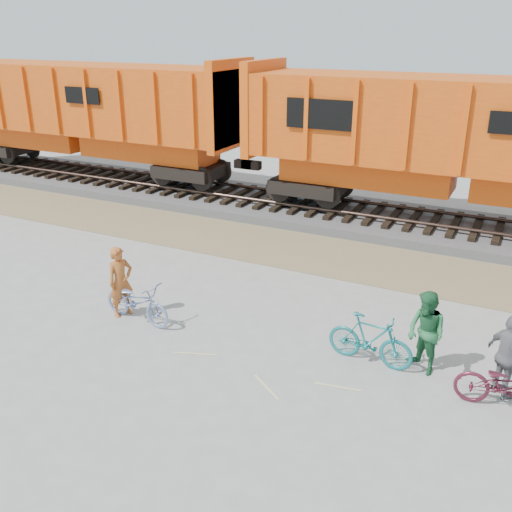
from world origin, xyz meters
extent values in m
plane|color=#9E9E99|center=(0.00, 0.00, 0.00)|extent=(120.00, 120.00, 0.00)
cube|color=#8D7757|center=(0.00, 5.50, 0.01)|extent=(120.00, 3.00, 0.02)
cube|color=slate|center=(0.00, 9.00, 0.15)|extent=(120.00, 4.00, 0.30)
cube|color=black|center=(-6.50, 9.00, 0.36)|extent=(0.22, 2.60, 0.12)
cube|color=black|center=(0.00, 9.00, 0.36)|extent=(0.22, 2.60, 0.12)
cylinder|color=#382821|center=(0.00, 8.28, 0.48)|extent=(120.00, 0.12, 0.12)
cylinder|color=#382821|center=(0.00, 9.72, 0.48)|extent=(120.00, 0.12, 0.12)
cube|color=black|center=(-12.33, 9.00, 0.94)|extent=(11.20, 2.20, 0.80)
cube|color=#E45610|center=(-12.33, 9.00, 1.79)|extent=(11.76, 1.65, 0.90)
cube|color=#E45610|center=(-12.33, 9.00, 3.54)|extent=(14.00, 3.00, 2.60)
cube|color=#E1520E|center=(-5.48, 9.00, 3.64)|extent=(0.30, 3.06, 3.10)
cube|color=black|center=(2.67, 9.00, 0.94)|extent=(11.20, 2.20, 0.80)
cube|color=#E45610|center=(2.67, 9.00, 1.79)|extent=(11.76, 1.65, 0.90)
cube|color=#E45610|center=(2.67, 9.00, 3.54)|extent=(14.00, 3.00, 2.60)
cube|color=#E1520E|center=(-4.18, 9.00, 3.64)|extent=(0.30, 3.06, 3.10)
cube|color=black|center=(-1.53, 7.42, 3.74)|extent=(2.20, 0.04, 0.90)
imported|color=#778DC1|center=(-2.92, -0.16, 0.48)|extent=(1.88, 0.82, 0.96)
imported|color=#187478|center=(2.26, 0.46, 0.52)|extent=(1.75, 0.60, 1.04)
imported|color=#531929|center=(4.82, 0.07, 0.47)|extent=(1.83, 0.73, 0.95)
imported|color=#AE5A24|center=(-3.42, -0.06, 0.83)|extent=(0.59, 0.71, 1.66)
imported|color=#246539|center=(3.26, 0.66, 0.82)|extent=(1.02, 0.98, 1.65)
imported|color=slate|center=(4.72, 0.47, 0.81)|extent=(0.95, 0.94, 1.62)
camera|label=1|loc=(4.59, -9.24, 6.20)|focal=40.00mm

